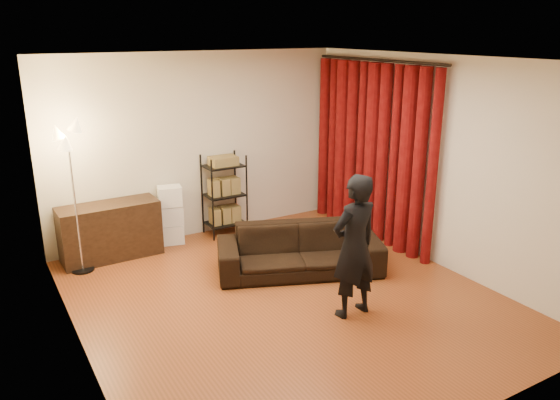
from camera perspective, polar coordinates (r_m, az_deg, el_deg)
floor at (r=6.45m, az=0.59°, el=-10.20°), size 5.00×5.00×0.00m
ceiling at (r=5.72m, az=0.68°, el=14.51°), size 5.00×5.00×0.00m
wall_back at (r=8.13m, az=-8.54°, el=5.61°), size 5.00×0.00×5.00m
wall_front at (r=4.14m, az=18.92°, el=-6.99°), size 5.00×0.00×5.00m
wall_left at (r=5.21m, az=-21.10°, el=-2.18°), size 0.00×5.00×5.00m
wall_right at (r=7.33m, az=15.92°, el=3.82°), size 0.00×5.00×5.00m
curtain_rod at (r=7.90m, az=10.15°, el=14.21°), size 0.04×2.65×0.04m
curtain at (r=8.06m, az=9.55°, el=4.92°), size 0.22×2.65×2.55m
sofa at (r=6.98m, az=2.07°, el=-5.25°), size 2.22×1.53×0.60m
person at (r=5.85m, az=7.76°, el=-4.83°), size 0.61×0.42×1.59m
media_cabinet at (r=7.73m, az=-17.32°, el=-3.11°), size 1.32×0.52×0.76m
storage_boxes at (r=8.01m, az=-11.34°, el=-1.54°), size 0.39×0.34×0.86m
wire_shelf at (r=8.22m, az=-5.83°, el=0.54°), size 0.67×0.58×1.23m
floor_lamp at (r=7.25m, az=-20.65°, el=-0.07°), size 0.45×0.45×1.90m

